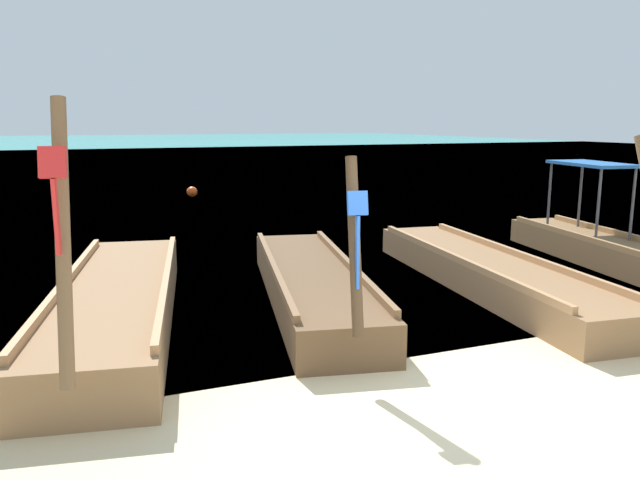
{
  "coord_description": "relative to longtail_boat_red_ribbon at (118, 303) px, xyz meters",
  "views": [
    {
      "loc": [
        -3.14,
        -4.22,
        2.67
      ],
      "look_at": [
        0.0,
        3.64,
        1.04
      ],
      "focal_mm": 34.86,
      "sensor_mm": 36.0,
      "label": 1
    }
  ],
  "objects": [
    {
      "name": "longtail_boat_violet_ribbon",
      "position": [
        8.77,
        0.27,
        0.02
      ],
      "size": [
        1.87,
        5.79,
        2.74
      ],
      "color": "brown",
      "rests_on": "ground"
    },
    {
      "name": "longtail_boat_blue_ribbon",
      "position": [
        2.75,
        0.05,
        -0.03
      ],
      "size": [
        2.31,
        5.84,
        2.32
      ],
      "color": "brown",
      "rests_on": "ground"
    },
    {
      "name": "longtail_boat_pink_ribbon",
      "position": [
        5.68,
        -0.3,
        -0.04
      ],
      "size": [
        1.91,
        6.98,
        2.52
      ],
      "color": "olive",
      "rests_on": "ground"
    },
    {
      "name": "mooring_buoy_near",
      "position": [
        3.47,
        13.74,
        -0.11
      ],
      "size": [
        0.37,
        0.37,
        0.37
      ],
      "color": "#EA5119",
      "rests_on": "sea_water"
    },
    {
      "name": "longtail_boat_red_ribbon",
      "position": [
        0.0,
        0.0,
        0.0
      ],
      "size": [
        2.4,
        6.39,
        2.87
      ],
      "color": "olive",
      "rests_on": "ground"
    },
    {
      "name": "sea_water",
      "position": [
        2.7,
        57.57,
        -0.3
      ],
      "size": [
        120.0,
        120.0,
        0.0
      ],
      "primitive_type": "plane",
      "color": "teal",
      "rests_on": "ground"
    },
    {
      "name": "ground",
      "position": [
        2.7,
        -4.07,
        -0.3
      ],
      "size": [
        120.0,
        120.0,
        0.0
      ],
      "primitive_type": "plane",
      "color": "beige"
    }
  ]
}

